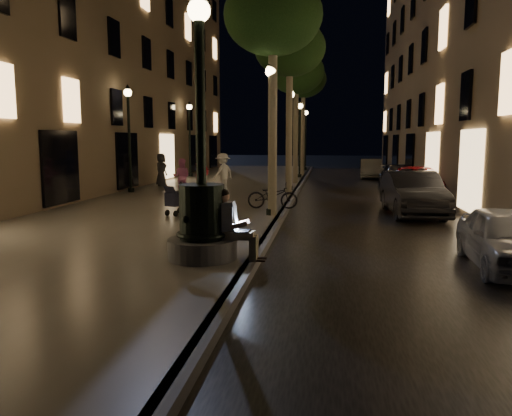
% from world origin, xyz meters
% --- Properties ---
extents(ground, '(120.00, 120.00, 0.00)m').
position_xyz_m(ground, '(0.00, 15.00, 0.00)').
color(ground, black).
rests_on(ground, ground).
extents(cobble_lane, '(6.00, 45.00, 0.02)m').
position_xyz_m(cobble_lane, '(3.00, 15.00, 0.01)').
color(cobble_lane, black).
rests_on(cobble_lane, ground).
extents(promenade, '(8.00, 45.00, 0.20)m').
position_xyz_m(promenade, '(-4.00, 15.00, 0.10)').
color(promenade, slate).
rests_on(promenade, ground).
extents(curb_strip, '(0.25, 45.00, 0.20)m').
position_xyz_m(curb_strip, '(0.00, 15.00, 0.10)').
color(curb_strip, '#59595B').
rests_on(curb_strip, ground).
extents(building_left, '(8.00, 36.00, 15.00)m').
position_xyz_m(building_left, '(-12.00, 18.00, 7.50)').
color(building_left, '#78654B').
rests_on(building_left, ground).
extents(fountain_lamppost, '(1.40, 1.40, 5.21)m').
position_xyz_m(fountain_lamppost, '(-1.00, 2.00, 1.21)').
color(fountain_lamppost, '#59595B').
rests_on(fountain_lamppost, promenade).
extents(seated_man_laptop, '(1.05, 0.36, 1.42)m').
position_xyz_m(seated_man_laptop, '(-0.39, 2.00, 0.94)').
color(seated_man_laptop, tan).
rests_on(seated_man_laptop, promenade).
extents(tree_near, '(3.00, 3.00, 7.30)m').
position_xyz_m(tree_near, '(-0.25, 8.00, 6.24)').
color(tree_near, '#6B604C').
rests_on(tree_near, promenade).
extents(tree_second, '(3.00, 3.00, 7.40)m').
position_xyz_m(tree_second, '(-0.20, 14.00, 6.33)').
color(tree_second, '#6B604C').
rests_on(tree_second, promenade).
extents(tree_third, '(3.00, 3.00, 7.20)m').
position_xyz_m(tree_third, '(-0.30, 20.00, 6.14)').
color(tree_third, '#6B604C').
rests_on(tree_third, promenade).
extents(tree_far, '(3.00, 3.00, 7.50)m').
position_xyz_m(tree_far, '(-0.22, 26.00, 6.43)').
color(tree_far, '#6B604C').
rests_on(tree_far, promenade).
extents(lamp_curb_a, '(0.36, 0.36, 4.81)m').
position_xyz_m(lamp_curb_a, '(-0.30, 8.00, 3.24)').
color(lamp_curb_a, black).
rests_on(lamp_curb_a, promenade).
extents(lamp_curb_b, '(0.36, 0.36, 4.81)m').
position_xyz_m(lamp_curb_b, '(-0.30, 16.00, 3.24)').
color(lamp_curb_b, black).
rests_on(lamp_curb_b, promenade).
extents(lamp_curb_c, '(0.36, 0.36, 4.81)m').
position_xyz_m(lamp_curb_c, '(-0.30, 24.00, 3.24)').
color(lamp_curb_c, black).
rests_on(lamp_curb_c, promenade).
extents(lamp_curb_d, '(0.36, 0.36, 4.81)m').
position_xyz_m(lamp_curb_d, '(-0.30, 32.00, 3.24)').
color(lamp_curb_d, black).
rests_on(lamp_curb_d, promenade).
extents(lamp_left_b, '(0.36, 0.36, 4.81)m').
position_xyz_m(lamp_left_b, '(-7.40, 14.00, 3.24)').
color(lamp_left_b, black).
rests_on(lamp_left_b, promenade).
extents(lamp_left_c, '(0.36, 0.36, 4.81)m').
position_xyz_m(lamp_left_c, '(-7.40, 24.00, 3.24)').
color(lamp_left_c, black).
rests_on(lamp_left_c, promenade).
extents(stroller, '(0.68, 1.01, 1.04)m').
position_xyz_m(stroller, '(-3.23, 7.55, 0.72)').
color(stroller, black).
rests_on(stroller, promenade).
extents(car_front, '(1.62, 3.67, 1.23)m').
position_xyz_m(car_front, '(5.05, 2.81, 0.61)').
color(car_front, '#A7A8AE').
rests_on(car_front, ground).
extents(car_second, '(1.79, 4.63, 1.50)m').
position_xyz_m(car_second, '(4.36, 9.86, 0.75)').
color(car_second, black).
rests_on(car_second, ground).
extents(car_third, '(2.67, 5.29, 1.43)m').
position_xyz_m(car_third, '(5.20, 14.31, 0.72)').
color(car_third, maroon).
rests_on(car_third, ground).
extents(car_rear, '(1.77, 4.29, 1.24)m').
position_xyz_m(car_rear, '(5.15, 19.25, 0.62)').
color(car_rear, '#333338').
rests_on(car_rear, ground).
extents(car_fifth, '(1.59, 3.99, 1.29)m').
position_xyz_m(car_fifth, '(4.33, 26.49, 0.64)').
color(car_fifth, '#9A9995').
rests_on(car_fifth, ground).
extents(pedestrian_red, '(0.75, 0.84, 1.92)m').
position_xyz_m(pedestrian_red, '(-3.15, 10.37, 1.16)').
color(pedestrian_red, red).
rests_on(pedestrian_red, promenade).
extents(pedestrian_pink, '(0.82, 0.67, 1.57)m').
position_xyz_m(pedestrian_pink, '(-4.82, 13.37, 0.98)').
color(pedestrian_pink, pink).
rests_on(pedestrian_pink, promenade).
extents(pedestrian_white, '(1.17, 1.32, 1.77)m').
position_xyz_m(pedestrian_white, '(-3.23, 14.54, 1.08)').
color(pedestrian_white, white).
rests_on(pedestrian_white, promenade).
extents(pedestrian_blue, '(1.06, 1.11, 1.86)m').
position_xyz_m(pedestrian_blue, '(-4.55, 15.72, 1.13)').
color(pedestrian_blue, navy).
rests_on(pedestrian_blue, promenade).
extents(pedestrian_dark, '(0.66, 0.89, 1.68)m').
position_xyz_m(pedestrian_dark, '(-7.00, 17.08, 1.04)').
color(pedestrian_dark, '#302F34').
rests_on(pedestrian_dark, promenade).
extents(bicycle, '(1.76, 0.71, 0.91)m').
position_xyz_m(bicycle, '(-0.40, 9.46, 0.65)').
color(bicycle, black).
rests_on(bicycle, promenade).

